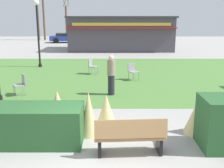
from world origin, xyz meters
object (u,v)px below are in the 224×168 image
(cafe_chair_center, at_px, (133,70))
(cafe_chair_west, at_px, (92,65))
(park_bench, at_px, (130,136))
(person_strolling, at_px, (111,75))
(tree_center_bg, at_px, (66,21))
(tree_left_bg, at_px, (44,16))
(lamppost_far, at_px, (38,25))
(parked_car_center_slot, at_px, (108,37))
(cafe_chair_north, at_px, (21,83))
(tree_right_bg, at_px, (38,17))
(trash_bin, at_px, (223,136))
(food_kiosk, at_px, (121,33))
(parked_car_west_slot, at_px, (67,37))

(cafe_chair_center, bearing_deg, cafe_chair_west, 145.98)
(park_bench, distance_m, person_strolling, 5.25)
(tree_center_bg, bearing_deg, cafe_chair_west, -77.80)
(cafe_chair_west, distance_m, tree_left_bg, 24.61)
(lamppost_far, xyz_separation_m, parked_car_center_slot, (4.16, 17.20, -2.03))
(park_bench, bearing_deg, tree_left_bg, 106.69)
(cafe_chair_north, height_order, tree_left_bg, tree_left_bg)
(person_strolling, relative_size, parked_car_center_slot, 0.39)
(parked_car_center_slot, bearing_deg, cafe_chair_center, -85.48)
(park_bench, relative_size, tree_right_bg, 0.25)
(cafe_chair_center, distance_m, person_strolling, 3.01)
(person_strolling, bearing_deg, lamppost_far, 108.28)
(tree_left_bg, height_order, tree_center_bg, tree_left_bg)
(cafe_chair_west, relative_size, person_strolling, 0.53)
(trash_bin, relative_size, cafe_chair_west, 0.89)
(park_bench, distance_m, tree_right_bg, 34.86)
(trash_bin, height_order, tree_left_bg, tree_left_bg)
(food_kiosk, distance_m, parked_car_west_slot, 10.13)
(cafe_chair_north, xyz_separation_m, tree_center_bg, (-2.86, 29.89, 1.98))
(tree_center_bg, bearing_deg, parked_car_center_slot, -44.84)
(cafe_chair_center, xyz_separation_m, tree_right_bg, (-11.35, 25.07, 2.56))
(trash_bin, relative_size, cafe_chair_center, 0.89)
(parked_car_center_slot, bearing_deg, tree_center_bg, 135.16)
(person_strolling, bearing_deg, cafe_chair_west, 87.31)
(lamppost_far, distance_m, tree_left_bg, 21.27)
(parked_car_center_slot, relative_size, tree_center_bg, 0.75)
(cafe_chair_north, relative_size, parked_car_west_slot, 0.20)
(cafe_chair_west, xyz_separation_m, cafe_chair_center, (2.23, -1.50, 0.00))
(lamppost_far, bearing_deg, cafe_chair_north, -82.13)
(parked_car_center_slot, bearing_deg, park_bench, -88.00)
(cafe_chair_north, relative_size, person_strolling, 0.53)
(park_bench, bearing_deg, lamppost_far, 113.66)
(parked_car_west_slot, height_order, parked_car_center_slot, same)
(park_bench, relative_size, parked_car_center_slot, 0.40)
(cafe_chair_west, distance_m, parked_car_center_slot, 19.49)
(parked_car_center_slot, bearing_deg, cafe_chair_north, -97.74)
(park_bench, bearing_deg, tree_right_bg, 107.94)
(tree_right_bg, bearing_deg, park_bench, -72.06)
(parked_car_west_slot, relative_size, tree_center_bg, 0.76)
(park_bench, height_order, food_kiosk, food_kiosk)
(lamppost_far, xyz_separation_m, cafe_chair_center, (5.81, -3.79, -2.15))
(person_strolling, bearing_deg, tree_right_bg, 92.89)
(lamppost_far, height_order, tree_center_bg, tree_center_bg)
(cafe_chair_west, bearing_deg, parked_car_west_slot, 103.22)
(parked_car_west_slot, bearing_deg, cafe_chair_west, -76.78)
(parked_car_west_slot, distance_m, tree_center_bg, 6.41)
(parked_car_west_slot, bearing_deg, food_kiosk, -49.21)
(lamppost_far, bearing_deg, food_kiosk, 59.68)
(person_strolling, relative_size, tree_left_bg, 0.23)
(person_strolling, bearing_deg, trash_bin, -78.51)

